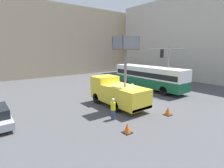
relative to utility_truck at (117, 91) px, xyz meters
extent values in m
plane|color=#4C4C4F|center=(0.89, -0.50, -1.50)|extent=(120.00, 120.00, 0.00)
cube|color=tan|center=(0.89, 27.16, 5.68)|extent=(44.00, 10.00, 14.35)
cube|color=#BCB2A3|center=(23.55, 5.81, 5.86)|extent=(10.00, 28.00, 14.71)
cube|color=yellow|center=(0.00, 2.03, 0.09)|extent=(2.41, 1.90, 2.23)
cube|color=yellow|center=(0.00, -1.14, -0.21)|extent=(2.41, 4.43, 1.64)
cube|color=red|center=(0.00, -3.31, -0.87)|extent=(2.37, 0.10, 0.24)
cylinder|color=black|center=(-1.06, 2.03, -0.97)|extent=(0.30, 1.05, 1.05)
cylinder|color=black|center=(1.06, 2.03, -0.97)|extent=(0.30, 1.05, 1.05)
cylinder|color=black|center=(-1.06, -1.14, -0.97)|extent=(0.30, 1.05, 1.05)
cylinder|color=black|center=(1.06, -1.14, -0.97)|extent=(0.30, 1.05, 1.05)
cylinder|color=slate|center=(0.00, -1.14, 2.25)|extent=(0.24, 0.24, 3.28)
cube|color=brown|center=(0.00, -1.14, 3.94)|extent=(1.89, 1.43, 0.10)
cube|color=slate|center=(-0.90, -1.14, 4.52)|extent=(0.08, 1.43, 1.05)
cube|color=slate|center=(0.90, -1.14, 4.52)|extent=(0.08, 1.43, 1.05)
cube|color=slate|center=(0.00, -0.47, 4.52)|extent=(1.89, 0.08, 1.05)
cube|color=slate|center=(0.00, -1.81, 4.52)|extent=(1.89, 0.08, 1.05)
cube|color=#145638|center=(8.06, 3.08, -0.43)|extent=(2.54, 10.83, 1.20)
cube|color=silver|center=(8.06, 3.08, 0.90)|extent=(2.54, 10.83, 1.46)
cube|color=black|center=(8.06, 3.08, 0.68)|extent=(2.56, 10.40, 0.64)
cylinder|color=black|center=(6.94, 6.44, -0.94)|extent=(0.30, 1.11, 1.11)
cylinder|color=black|center=(9.18, 6.44, -0.94)|extent=(0.30, 1.11, 1.11)
cylinder|color=black|center=(6.94, -0.27, -0.94)|extent=(0.30, 1.11, 1.11)
cylinder|color=black|center=(9.18, -0.27, -0.94)|extent=(0.30, 1.11, 1.11)
cylinder|color=slate|center=(8.97, 0.72, 1.38)|extent=(0.18, 0.18, 5.75)
cylinder|color=slate|center=(7.20, -0.08, 3.95)|extent=(1.72, 3.59, 0.13)
cube|color=black|center=(5.43, -0.89, 3.50)|extent=(0.42, 0.42, 0.90)
sphere|color=red|center=(5.43, -0.89, 3.75)|extent=(0.20, 0.20, 0.20)
cylinder|color=navy|center=(-2.35, -2.41, -1.10)|extent=(0.32, 0.32, 0.80)
cylinder|color=yellow|center=(-2.35, -2.41, -0.39)|extent=(0.38, 0.38, 0.63)
sphere|color=tan|center=(-2.35, -2.41, 0.03)|extent=(0.22, 0.22, 0.22)
sphere|color=white|center=(-2.35, -2.41, 0.13)|extent=(0.23, 0.23, 0.23)
cylinder|color=navy|center=(2.74, 0.73, -1.09)|extent=(0.32, 0.32, 0.82)
cylinder|color=yellow|center=(2.74, 0.73, -0.35)|extent=(0.38, 0.38, 0.65)
sphere|color=tan|center=(2.74, 0.73, 0.09)|extent=(0.22, 0.22, 0.22)
sphere|color=white|center=(2.74, 0.73, 0.19)|extent=(0.23, 0.23, 0.23)
cube|color=black|center=(-2.97, -4.75, -1.48)|extent=(0.61, 0.61, 0.03)
cone|color=#F25B0F|center=(-2.97, -4.75, -1.15)|extent=(0.48, 0.48, 0.69)
cube|color=black|center=(1.92, -4.44, -1.48)|extent=(0.62, 0.62, 0.03)
cone|color=#F25B0F|center=(1.92, -4.44, -1.15)|extent=(0.49, 0.49, 0.70)
cylinder|color=black|center=(-8.99, 3.45, -1.18)|extent=(0.22, 0.64, 0.64)
cylinder|color=black|center=(-8.99, 0.50, -1.18)|extent=(0.22, 0.64, 0.64)
camera|label=1|loc=(-10.28, -12.68, 3.96)|focal=28.00mm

